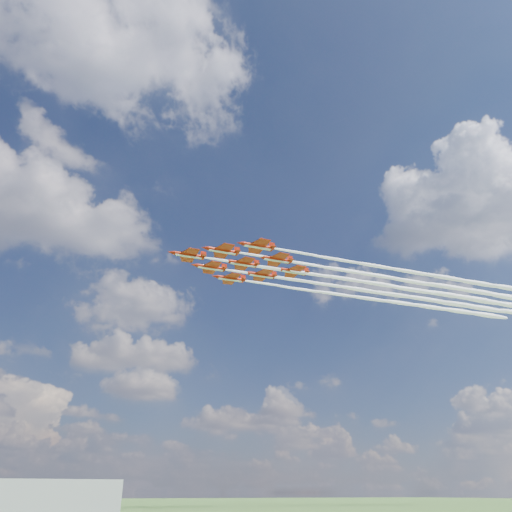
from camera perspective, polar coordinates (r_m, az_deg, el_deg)
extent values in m
plane|color=#2D511E|center=(152.71, -0.02, -26.94)|extent=(600.00, 600.00, 0.00)
cylinder|color=#A21C09|center=(159.82, -7.72, 0.12)|extent=(9.20, 1.55, 1.26)
cone|color=#A21C09|center=(158.84, -9.73, 0.43)|extent=(2.33, 1.33, 1.26)
cone|color=#A21C09|center=(160.92, -5.86, -0.17)|extent=(1.75, 1.20, 1.15)
ellipsoid|color=black|center=(159.62, -8.51, 0.41)|extent=(2.41, 1.12, 0.82)
cube|color=#A21C09|center=(159.90, -7.52, 0.07)|extent=(3.99, 10.65, 0.16)
cube|color=#A21C09|center=(160.75, -6.14, -0.13)|extent=(1.73, 4.17, 0.14)
cube|color=#A21C09|center=(161.24, -6.04, 0.19)|extent=(1.84, 0.22, 2.06)
cube|color=white|center=(159.58, -7.73, -0.07)|extent=(8.62, 1.30, 0.14)
cylinder|color=#A21C09|center=(155.86, -3.86, 0.62)|extent=(9.20, 1.55, 1.26)
cone|color=#A21C09|center=(154.52, -5.89, 0.95)|extent=(2.33, 1.33, 1.26)
cone|color=#A21C09|center=(157.30, -1.99, 0.32)|extent=(1.75, 1.20, 1.15)
ellipsoid|color=black|center=(155.53, -4.66, 0.92)|extent=(2.41, 1.12, 0.82)
cube|color=#A21C09|center=(155.98, -3.66, 0.57)|extent=(3.99, 10.65, 0.16)
cube|color=#A21C09|center=(157.08, -2.27, 0.36)|extent=(1.73, 4.17, 0.14)
cube|color=#A21C09|center=(157.59, -2.18, 0.69)|extent=(1.84, 0.22, 2.06)
cube|color=white|center=(155.61, -3.87, 0.43)|extent=(8.62, 1.30, 0.14)
cylinder|color=#A21C09|center=(167.80, -5.23, -1.30)|extent=(9.20, 1.55, 1.26)
cone|color=#A21C09|center=(166.55, -7.13, -1.01)|extent=(2.33, 1.33, 1.26)
cone|color=#A21C09|center=(169.14, -3.48, -1.57)|extent=(1.75, 1.20, 1.15)
ellipsoid|color=black|center=(167.49, -5.98, -1.03)|extent=(2.41, 1.12, 0.82)
cube|color=#A21C09|center=(167.91, -5.05, -1.35)|extent=(3.99, 10.65, 0.16)
cube|color=#A21C09|center=(168.93, -3.74, -1.53)|extent=(1.73, 4.17, 0.14)
cube|color=#A21C09|center=(169.41, -3.66, -1.22)|extent=(1.84, 0.22, 2.06)
cube|color=white|center=(167.57, -5.24, -1.48)|extent=(8.62, 1.30, 0.14)
cylinder|color=#A21C09|center=(152.66, 0.18, 1.15)|extent=(9.20, 1.55, 1.26)
cone|color=#A21C09|center=(150.94, -1.85, 1.49)|extent=(2.33, 1.33, 1.26)
cone|color=#A21C09|center=(154.45, 2.05, 0.83)|extent=(1.75, 1.20, 1.15)
ellipsoid|color=black|center=(152.18, -0.63, 1.46)|extent=(2.41, 1.12, 0.82)
cube|color=#A21C09|center=(152.81, 0.38, 1.09)|extent=(3.99, 10.65, 0.16)
cube|color=#A21C09|center=(154.17, 1.77, 0.88)|extent=(1.73, 4.17, 0.14)
cube|color=#A21C09|center=(154.71, 1.84, 1.21)|extent=(1.84, 0.22, 2.06)
cube|color=white|center=(152.40, 0.18, 0.96)|extent=(8.62, 1.30, 0.14)
cylinder|color=#A21C09|center=(164.26, -1.51, -0.85)|extent=(9.20, 1.55, 1.26)
cone|color=#A21C09|center=(162.66, -3.42, -0.56)|extent=(2.33, 1.33, 1.26)
cone|color=#A21C09|center=(165.93, 0.24, -1.12)|extent=(1.75, 1.20, 1.15)
ellipsoid|color=black|center=(163.81, -2.27, -0.57)|extent=(2.41, 1.12, 0.82)
cube|color=#A21C09|center=(164.41, -1.32, -0.90)|extent=(3.99, 10.65, 0.16)
cube|color=#A21C09|center=(165.67, -0.02, -1.08)|extent=(1.73, 4.17, 0.14)
cube|color=#A21C09|center=(166.17, 0.06, -0.77)|extent=(1.84, 0.22, 2.06)
cube|color=white|center=(164.02, -1.51, -1.03)|extent=(8.62, 1.30, 0.14)
cylinder|color=#A21C09|center=(176.16, -2.98, -2.58)|extent=(9.20, 1.55, 1.26)
cone|color=#A21C09|center=(174.67, -4.77, -2.32)|extent=(2.33, 1.33, 1.26)
cone|color=#A21C09|center=(177.72, -1.32, -2.82)|extent=(1.75, 1.20, 1.15)
ellipsoid|color=black|center=(175.75, -3.68, -2.32)|extent=(2.41, 1.12, 0.82)
cube|color=#A21C09|center=(176.30, -2.80, -2.63)|extent=(3.99, 10.65, 0.16)
cube|color=#A21C09|center=(177.47, -1.57, -2.79)|extent=(1.73, 4.17, 0.14)
cube|color=#A21C09|center=(177.94, -1.49, -2.49)|extent=(1.84, 0.22, 2.06)
cube|color=white|center=(175.94, -2.98, -2.76)|extent=(8.62, 1.30, 0.14)
cylinder|color=#A21C09|center=(161.45, 2.36, -0.38)|extent=(9.20, 1.55, 1.26)
cone|color=#A21C09|center=(159.50, 0.46, -0.08)|extent=(2.33, 1.33, 1.26)
cone|color=#A21C09|center=(163.45, 4.10, -0.66)|extent=(1.75, 1.20, 1.15)
ellipsoid|color=black|center=(160.87, 1.60, -0.09)|extent=(2.41, 1.12, 0.82)
cube|color=#A21C09|center=(161.63, 2.55, -0.43)|extent=(3.99, 10.65, 0.16)
cube|color=#A21C09|center=(163.14, 3.84, -0.62)|extent=(1.73, 4.17, 0.14)
cube|color=#A21C09|center=(163.66, 3.90, -0.30)|extent=(1.84, 0.22, 2.06)
cube|color=white|center=(161.21, 2.36, -0.57)|extent=(8.62, 1.30, 0.14)
cylinder|color=#A21C09|center=(173.01, 0.61, -2.18)|extent=(9.20, 1.55, 1.26)
cone|color=#A21C09|center=(171.18, -1.18, -1.91)|extent=(2.33, 1.33, 1.26)
cone|color=#A21C09|center=(174.87, 2.25, -2.42)|extent=(1.75, 1.20, 1.15)
ellipsoid|color=black|center=(172.46, -0.10, -1.91)|extent=(2.41, 1.12, 0.82)
cube|color=#A21C09|center=(173.17, 0.78, -2.22)|extent=(3.99, 10.65, 0.16)
cube|color=#A21C09|center=(174.58, 2.01, -2.39)|extent=(1.73, 4.17, 0.14)
cube|color=#A21C09|center=(175.07, 2.08, -2.09)|extent=(1.84, 0.22, 2.06)
cube|color=white|center=(172.78, 0.61, -2.35)|extent=(8.62, 1.30, 0.14)
cylinder|color=#A21C09|center=(170.56, 4.31, -1.75)|extent=(9.20, 1.55, 1.26)
cone|color=#A21C09|center=(168.40, 2.54, -1.48)|extent=(2.33, 1.33, 1.26)
cone|color=#A21C09|center=(172.74, 5.93, -2.00)|extent=(1.75, 1.20, 1.15)
ellipsoid|color=black|center=(169.88, 3.60, -1.48)|extent=(2.41, 1.12, 0.82)
cube|color=#A21C09|center=(170.76, 4.48, -1.79)|extent=(3.99, 10.65, 0.16)
cube|color=#A21C09|center=(172.40, 5.69, -1.96)|extent=(1.73, 4.17, 0.14)
cube|color=#A21C09|center=(172.91, 5.75, -1.66)|extent=(1.84, 0.22, 2.06)
cube|color=white|center=(170.33, 4.31, -1.93)|extent=(8.62, 1.30, 0.14)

